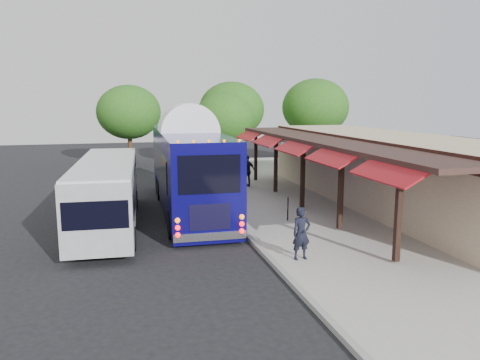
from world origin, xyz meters
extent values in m
plane|color=black|center=(0.00, 0.00, 0.00)|extent=(90.00, 90.00, 0.00)
cube|color=#9E9B93|center=(5.00, 4.00, 0.07)|extent=(10.00, 40.00, 0.15)
cube|color=gray|center=(0.05, 4.00, 0.07)|extent=(0.20, 40.00, 0.16)
cube|color=tan|center=(8.50, 4.00, 1.80)|extent=(5.00, 20.00, 3.60)
cube|color=black|center=(5.98, 4.00, 3.30)|extent=(0.06, 20.00, 0.60)
cube|color=#331E19|center=(4.90, 4.00, 3.40)|extent=(2.60, 20.00, 0.18)
cube|color=black|center=(3.78, -4.00, 1.80)|extent=(0.18, 0.18, 3.16)
cube|color=maroon|center=(3.35, -4.00, 3.15)|extent=(1.00, 3.20, 0.57)
cube|color=black|center=(3.78, 0.00, 1.80)|extent=(0.18, 0.18, 3.16)
cube|color=maroon|center=(3.35, 0.00, 3.15)|extent=(1.00, 3.20, 0.57)
cube|color=black|center=(3.78, 4.00, 1.80)|extent=(0.18, 0.18, 3.16)
cube|color=maroon|center=(3.35, 4.00, 3.15)|extent=(1.00, 3.20, 0.57)
cube|color=black|center=(3.78, 8.00, 1.80)|extent=(0.18, 0.18, 3.16)
cube|color=maroon|center=(3.35, 8.00, 3.15)|extent=(1.00, 3.20, 0.57)
cube|color=black|center=(3.78, 12.00, 1.80)|extent=(0.18, 0.18, 3.16)
cube|color=maroon|center=(3.35, 12.00, 3.15)|extent=(1.00, 3.20, 0.57)
sphere|color=#185E87|center=(4.20, -2.00, 2.88)|extent=(0.26, 0.26, 0.26)
sphere|color=#185E87|center=(4.20, 3.00, 2.88)|extent=(0.26, 0.26, 0.26)
sphere|color=#185E87|center=(4.20, 8.00, 2.88)|extent=(0.26, 0.26, 0.26)
cube|color=#0A0752|center=(-1.45, 5.83, 2.16)|extent=(3.03, 12.86, 3.36)
cube|color=#0A0752|center=(-1.45, 5.83, 0.32)|extent=(2.97, 12.73, 0.37)
ellipsoid|color=white|center=(-1.45, 5.83, 3.82)|extent=(3.02, 12.60, 0.60)
cube|color=black|center=(-1.45, -0.58, 2.72)|extent=(2.23, 0.08, 1.39)
cube|color=silver|center=(-1.45, -0.51, 0.45)|extent=(2.67, 0.26, 0.30)
sphere|color=#FF0C0C|center=(-2.62, -0.60, 0.73)|extent=(0.19, 0.19, 0.19)
sphere|color=#FF0C0C|center=(-0.28, -0.60, 0.73)|extent=(0.19, 0.19, 0.19)
cylinder|color=black|center=(-2.68, 0.96, 0.55)|extent=(0.35, 1.12, 1.11)
cylinder|color=black|center=(-0.22, 0.96, 0.55)|extent=(0.35, 1.12, 1.11)
cylinder|color=black|center=(-2.68, 9.92, 0.55)|extent=(0.35, 1.12, 1.11)
cylinder|color=black|center=(-0.22, 9.92, 0.55)|extent=(0.35, 1.12, 1.11)
cube|color=gray|center=(-5.22, 3.58, 1.53)|extent=(2.77, 10.60, 2.42)
cube|color=black|center=(-6.38, 3.58, 1.74)|extent=(0.45, 8.92, 0.91)
cube|color=black|center=(-4.07, 3.58, 1.74)|extent=(0.45, 8.92, 0.91)
cube|color=silver|center=(-5.22, 3.58, 2.78)|extent=(2.72, 10.39, 0.09)
cylinder|color=black|center=(-6.27, -0.10, 0.44)|extent=(0.30, 0.89, 0.88)
cylinder|color=black|center=(-4.17, -0.10, 0.44)|extent=(0.30, 0.89, 0.88)
cylinder|color=black|center=(-6.27, 6.73, 0.44)|extent=(0.30, 0.89, 0.88)
cylinder|color=black|center=(-4.17, 6.73, 0.44)|extent=(0.30, 0.89, 0.88)
imported|color=black|center=(0.98, -2.87, 1.02)|extent=(0.67, 0.47, 1.74)
imported|color=black|center=(1.10, 7.10, 1.08)|extent=(0.97, 0.79, 1.85)
imported|color=black|center=(2.74, 10.28, 1.11)|extent=(1.22, 0.87, 1.93)
imported|color=black|center=(1.80, 9.68, 1.09)|extent=(1.34, 0.94, 1.88)
cube|color=black|center=(2.30, 1.97, 0.65)|extent=(0.07, 0.07, 1.01)
cube|color=black|center=(2.30, 1.97, 0.88)|extent=(0.20, 0.44, 0.55)
cube|color=white|center=(2.27, 1.97, 0.88)|extent=(0.15, 0.36, 0.46)
cylinder|color=#382314|center=(3.38, 19.42, 1.35)|extent=(0.36, 0.36, 2.70)
ellipsoid|color=#1D4E13|center=(3.38, 19.42, 3.99)|extent=(4.66, 4.66, 3.96)
cylinder|color=#382314|center=(4.33, 20.98, 1.55)|extent=(0.36, 0.36, 3.10)
ellipsoid|color=#1D4E13|center=(4.33, 20.98, 4.57)|extent=(5.35, 5.35, 4.54)
cylinder|color=#382314|center=(11.36, 20.17, 1.61)|extent=(0.36, 0.36, 3.23)
ellipsoid|color=#1D4E13|center=(11.36, 20.17, 4.77)|extent=(5.57, 5.57, 4.74)
cylinder|color=#382314|center=(-3.84, 22.50, 1.49)|extent=(0.36, 0.36, 2.97)
ellipsoid|color=#1D4E13|center=(-3.84, 22.50, 4.39)|extent=(5.13, 5.13, 4.36)
camera|label=1|loc=(-4.62, -16.63, 5.28)|focal=35.00mm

